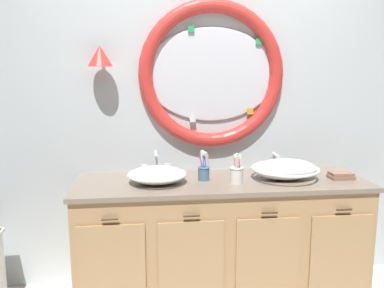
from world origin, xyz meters
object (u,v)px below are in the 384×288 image
object	(u,v)px
sink_basin_right	(285,169)
toothbrush_holder_right	(237,174)
sink_basin_left	(157,175)
toothbrush_holder_left	(204,172)
folded_hand_towel	(341,176)
soap_dispenser	(204,163)

from	to	relation	value
sink_basin_right	toothbrush_holder_right	distance (m)	0.36
toothbrush_holder_right	sink_basin_left	bearing A→B (deg)	172.22
sink_basin_right	sink_basin_left	bearing A→B (deg)	180.00
toothbrush_holder_left	toothbrush_holder_right	xyz separation A→B (m)	(0.20, -0.10, 0.00)
sink_basin_left	folded_hand_towel	size ratio (longest dim) A/B	2.43
toothbrush_holder_right	sink_basin_right	bearing A→B (deg)	11.31
folded_hand_towel	sink_basin_left	bearing A→B (deg)	178.26
toothbrush_holder_left	folded_hand_towel	xyz separation A→B (m)	(0.94, -0.07, -0.03)
toothbrush_holder_left	toothbrush_holder_right	bearing A→B (deg)	-27.24
sink_basin_right	toothbrush_holder_right	bearing A→B (deg)	-168.69
sink_basin_left	toothbrush_holder_left	size ratio (longest dim) A/B	1.89
sink_basin_right	soap_dispenser	xyz separation A→B (m)	(-0.52, 0.24, 0.00)
soap_dispenser	toothbrush_holder_left	bearing A→B (deg)	-99.16
soap_dispenser	folded_hand_towel	size ratio (longest dim) A/B	1.01
sink_basin_left	folded_hand_towel	distance (m)	1.25
toothbrush_holder_right	folded_hand_towel	xyz separation A→B (m)	(0.74, 0.03, -0.04)
toothbrush_holder_left	toothbrush_holder_right	world-z (taller)	toothbrush_holder_right
toothbrush_holder_right	soap_dispenser	distance (m)	0.36
toothbrush_holder_left	soap_dispenser	xyz separation A→B (m)	(0.03, 0.21, 0.01)
sink_basin_left	soap_dispenser	distance (m)	0.42
sink_basin_left	toothbrush_holder_left	xyz separation A→B (m)	(0.31, 0.03, 0.00)
sink_basin_right	soap_dispenser	distance (m)	0.58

